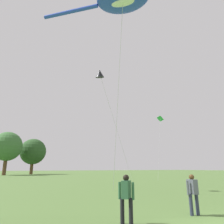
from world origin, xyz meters
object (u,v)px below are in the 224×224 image
person_dark_jacket (126,195)px  small_kite_delta_white (100,74)px  big_show_kite (121,0)px  tree_oak_left (7,146)px  small_kite_streamer_purple (160,121)px  tree_pine_center (33,152)px  person_grey_haired_man (193,191)px

person_dark_jacket → small_kite_delta_white: 14.06m
big_show_kite → tree_oak_left: bearing=139.9°
small_kite_streamer_purple → small_kite_delta_white: size_ratio=0.92×
small_kite_streamer_purple → tree_pine_center: size_ratio=0.97×
person_dark_jacket → tree_oak_left: (-2.11, 54.66, 6.30)m
small_kite_delta_white → tree_pine_center: 49.61m
tree_oak_left → big_show_kite: bearing=-84.5°
person_grey_haired_man → person_dark_jacket: person_dark_jacket is taller
person_grey_haired_man → tree_oak_left: (-5.12, 54.78, 6.32)m
tree_oak_left → tree_pine_center: bearing=33.5°
big_show_kite → person_grey_haired_man: 13.95m
person_grey_haired_man → tree_oak_left: tree_oak_left is taller
small_kite_delta_white → tree_pine_center: size_ratio=1.05×
small_kite_streamer_purple → small_kite_delta_white: 17.21m
person_dark_jacket → small_kite_delta_white: (3.50, 9.92, 9.34)m
small_kite_streamer_purple → tree_oak_left: tree_oak_left is taller
tree_pine_center → big_show_kite: bearing=-92.4°
small_kite_delta_white → tree_oak_left: tree_oak_left is taller
person_grey_haired_man → tree_oak_left: size_ratio=0.14×
person_dark_jacket → tree_pine_center: bearing=44.5°
person_grey_haired_man → small_kite_delta_white: (0.49, 10.03, 9.35)m
person_grey_haired_man → tree_pine_center: bearing=6.7°
big_show_kite → tree_oak_left: (-4.84, 49.94, -6.77)m
small_kite_streamer_purple → tree_pine_center: (-13.28, 40.68, -2.65)m
person_grey_haired_man → small_kite_streamer_purple: 25.55m
big_show_kite → small_kite_streamer_purple: bearing=86.3°
tree_oak_left → tree_pine_center: (7.09, 4.69, -0.77)m
person_grey_haired_man → tree_oak_left: bearing=13.9°
person_grey_haired_man → big_show_kite: bearing=11.9°
person_grey_haired_man → person_dark_jacket: 3.01m
big_show_kite → person_dark_jacket: big_show_kite is taller
small_kite_streamer_purple → tree_oak_left: (-20.38, 35.99, -1.88)m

